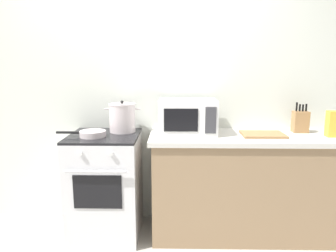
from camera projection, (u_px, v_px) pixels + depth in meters
The scene contains 10 objects.
back_wall at pixel (178, 93), 3.07m from camera, with size 4.40×0.10×2.50m, color silver.
lower_cabinet_right at pixel (245, 187), 2.88m from camera, with size 1.64×0.56×0.88m, color #8C7051.
countertop_right at pixel (248, 137), 2.79m from camera, with size 1.70×0.60×0.04m, color beige.
stove at pixel (106, 185), 2.88m from camera, with size 0.60×0.64×0.92m.
stock_pot at pixel (122, 118), 2.89m from camera, with size 0.32×0.24×0.28m.
frying_pan at pixel (92, 134), 2.72m from camera, with size 0.42×0.22×0.05m.
microwave at pixel (187, 117), 2.82m from camera, with size 0.50×0.37×0.30m.
cutting_board at pixel (263, 134), 2.76m from camera, with size 0.36×0.26×0.02m, color #997047.
knife_block at pixel (300, 121), 2.87m from camera, with size 0.13×0.10×0.27m.
pasta_box at pixel (332, 124), 2.70m from camera, with size 0.08×0.08×0.22m, color gold.
Camera 1 is at (0.26, -2.11, 1.54)m, focal length 34.43 mm.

